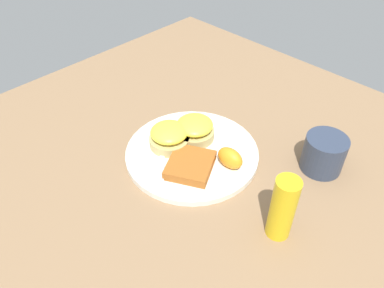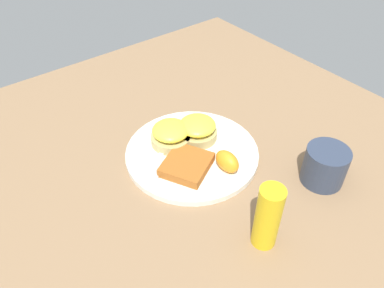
{
  "view_description": "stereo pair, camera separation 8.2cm",
  "coord_description": "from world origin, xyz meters",
  "views": [
    {
      "loc": [
        -0.44,
        -0.43,
        0.57
      ],
      "look_at": [
        0.0,
        0.0,
        0.03
      ],
      "focal_mm": 35.0,
      "sensor_mm": 36.0,
      "label": 1
    },
    {
      "loc": [
        -0.38,
        -0.49,
        0.57
      ],
      "look_at": [
        0.0,
        0.0,
        0.03
      ],
      "focal_mm": 35.0,
      "sensor_mm": 36.0,
      "label": 2
    }
  ],
  "objects": [
    {
      "name": "sandwich_benedict_left",
      "position": [
        0.04,
        0.03,
        0.04
      ],
      "size": [
        0.09,
        0.09,
        0.05
      ],
      "color": "tan",
      "rests_on": "plate"
    },
    {
      "name": "cup",
      "position": [
        0.17,
        -0.22,
        0.04
      ],
      "size": [
        0.12,
        0.09,
        0.08
      ],
      "color": "#2D384C",
      "rests_on": "ground_plane"
    },
    {
      "name": "fork",
      "position": [
        -0.05,
        0.04,
        0.02
      ],
      "size": [
        0.15,
        0.16,
        0.0
      ],
      "color": "silver",
      "rests_on": "plate"
    },
    {
      "name": "ground_plane",
      "position": [
        0.0,
        0.0,
        0.0
      ],
      "size": [
        1.1,
        1.1,
        0.0
      ],
      "primitive_type": "plane",
      "color": "#846647"
    },
    {
      "name": "hashbrown_patty",
      "position": [
        -0.04,
        -0.04,
        0.02
      ],
      "size": [
        0.13,
        0.13,
        0.02
      ],
      "primitive_type": "cube",
      "rotation": [
        0.0,
        0.0,
        0.49
      ],
      "color": "#9B541E",
      "rests_on": "plate"
    },
    {
      "name": "condiment_bottle",
      "position": [
        -0.04,
        -0.26,
        0.07
      ],
      "size": [
        0.04,
        0.04,
        0.13
      ],
      "primitive_type": "cylinder",
      "color": "gold",
      "rests_on": "ground_plane"
    },
    {
      "name": "orange_wedge",
      "position": [
        0.02,
        -0.09,
        0.04
      ],
      "size": [
        0.04,
        0.06,
        0.04
      ],
      "primitive_type": "ellipsoid",
      "rotation": [
        0.0,
        0.0,
        4.72
      ],
      "color": "orange",
      "rests_on": "plate"
    },
    {
      "name": "plate",
      "position": [
        0.0,
        0.0,
        0.01
      ],
      "size": [
        0.3,
        0.3,
        0.01
      ],
      "primitive_type": "cylinder",
      "color": "silver",
      "rests_on": "ground_plane"
    },
    {
      "name": "sandwich_benedict_right",
      "position": [
        -0.02,
        0.05,
        0.04
      ],
      "size": [
        0.09,
        0.09,
        0.05
      ],
      "color": "tan",
      "rests_on": "plate"
    }
  ]
}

